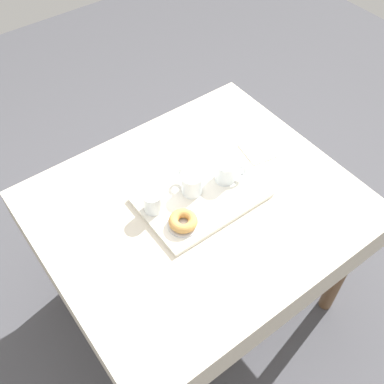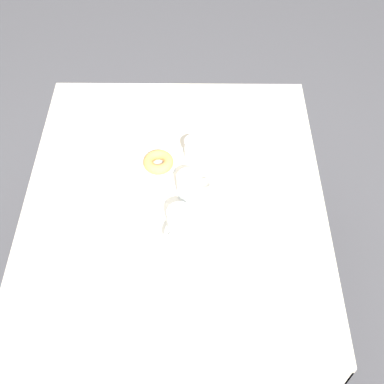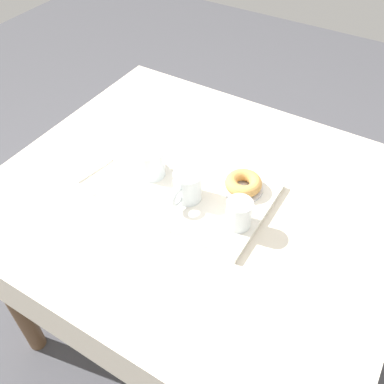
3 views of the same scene
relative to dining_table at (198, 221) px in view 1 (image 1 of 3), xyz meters
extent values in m
plane|color=#47474C|center=(0.00, 0.00, -0.66)|extent=(6.00, 6.00, 0.00)
cube|color=beige|center=(0.00, 0.00, 0.10)|extent=(1.19, 1.02, 0.03)
cube|color=beige|center=(0.00, -0.51, 0.01)|extent=(1.19, 0.01, 0.14)
cube|color=beige|center=(0.00, 0.51, 0.01)|extent=(1.19, 0.01, 0.14)
cube|color=beige|center=(-0.59, 0.00, 0.01)|extent=(0.01, 1.02, 0.14)
cube|color=beige|center=(0.59, 0.00, 0.01)|extent=(0.01, 1.02, 0.14)
cylinder|color=brown|center=(0.50, -0.42, -0.29)|extent=(0.06, 0.06, 0.74)
cylinder|color=brown|center=(-0.50, 0.42, -0.29)|extent=(0.06, 0.06, 0.74)
cylinder|color=brown|center=(0.50, 0.42, -0.29)|extent=(0.06, 0.06, 0.74)
cube|color=silver|center=(0.02, 0.02, 0.12)|extent=(0.47, 0.32, 0.02)
cylinder|color=white|center=(0.01, 0.05, 0.18)|extent=(0.08, 0.08, 0.09)
cylinder|color=#5B230A|center=(0.01, 0.05, 0.17)|extent=(0.07, 0.07, 0.06)
torus|color=white|center=(0.01, 0.10, 0.18)|extent=(0.01, 0.06, 0.06)
cylinder|color=white|center=(0.15, 0.02, 0.18)|extent=(0.08, 0.08, 0.09)
cylinder|color=#5B230A|center=(0.15, 0.02, 0.17)|extent=(0.07, 0.07, 0.06)
torus|color=white|center=(0.19, -0.01, 0.18)|extent=(0.05, 0.04, 0.06)
cylinder|color=white|center=(-0.16, 0.07, 0.17)|extent=(0.07, 0.07, 0.08)
cylinder|color=silver|center=(-0.16, 0.07, 0.15)|extent=(0.06, 0.06, 0.03)
cylinder|color=silver|center=(-0.11, -0.06, 0.13)|extent=(0.12, 0.12, 0.01)
torus|color=tan|center=(-0.11, -0.06, 0.16)|extent=(0.11, 0.11, 0.04)
cube|color=white|center=(0.37, 0.08, 0.11)|extent=(0.13, 0.15, 0.01)
camera|label=1|loc=(-0.67, -0.86, 1.48)|focal=42.59mm
camera|label=2|loc=(1.07, 0.07, 1.47)|focal=47.16mm
camera|label=3|loc=(-0.44, 0.77, 1.01)|focal=40.07mm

